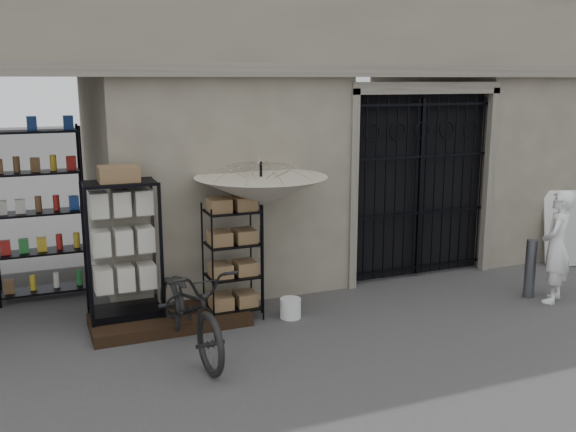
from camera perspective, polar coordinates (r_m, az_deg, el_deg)
name	(u,v)px	position (r m, az deg, el deg)	size (l,w,h in m)	color
ground	(392,341)	(8.08, 9.23, -10.90)	(80.00, 80.00, 0.00)	black
iron_gate	(415,183)	(10.44, 11.19, 2.85)	(2.50, 0.21, 3.00)	black
step_platform	(170,319)	(8.57, -10.46, -9.03)	(2.00, 0.90, 0.15)	black
display_cabinet	(124,257)	(8.39, -14.41, -3.52)	(1.01, 0.84, 1.89)	black
wire_rack	(233,263)	(8.51, -4.94, -4.17)	(0.80, 0.69, 1.55)	black
market_umbrella	(261,183)	(8.42, -2.41, 2.93)	(1.70, 1.73, 2.49)	black
white_bucket	(290,308)	(8.65, 0.22, -8.19)	(0.28, 0.28, 0.27)	silver
bicycle	(191,351)	(7.78, -8.60, -11.80)	(0.73, 1.10, 2.09)	black
steel_bollard	(530,269)	(10.00, 20.74, -4.39)	(0.16, 0.16, 0.86)	#53555C
shopkeeper	(551,301)	(10.07, 22.37, -6.99)	(0.59, 1.62, 0.39)	white
easel_sign	(567,230)	(11.82, 23.53, -1.11)	(0.75, 0.81, 1.24)	silver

